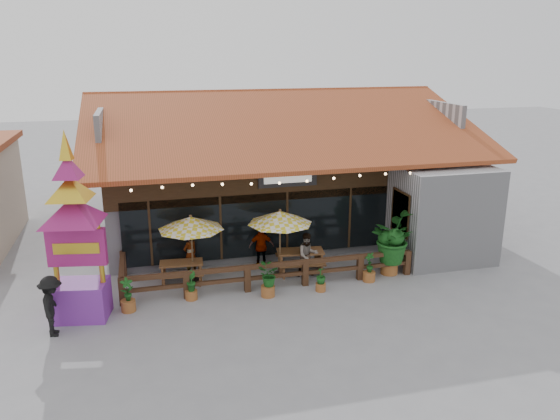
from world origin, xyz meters
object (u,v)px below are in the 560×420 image
object	(u,v)px
umbrella_right	(280,218)
picnic_table_left	(182,268)
umbrella_left	(191,223)
picnic_table_right	(300,257)
pedestrian	(52,306)
thai_sign_tower	(73,215)
tropical_plant	(391,239)

from	to	relation	value
umbrella_right	picnic_table_left	bearing A→B (deg)	175.46
umbrella_left	picnic_table_right	distance (m)	4.15
umbrella_left	pedestrian	xyz separation A→B (m)	(-4.16, -2.80, -1.22)
picnic_table_right	pedestrian	world-z (taller)	pedestrian
umbrella_right	picnic_table_right	bearing A→B (deg)	7.01
picnic_table_left	pedestrian	size ratio (longest dim) A/B	0.89
picnic_table_left	picnic_table_right	size ratio (longest dim) A/B	0.85
umbrella_left	thai_sign_tower	size ratio (longest dim) A/B	0.46
pedestrian	picnic_table_left	bearing A→B (deg)	-54.24
umbrella_left	umbrella_right	xyz separation A→B (m)	(3.06, -0.21, 0.03)
thai_sign_tower	pedestrian	size ratio (longest dim) A/B	3.45
tropical_plant	pedestrian	xyz separation A→B (m)	(-11.05, -1.69, -0.43)
umbrella_right	thai_sign_tower	world-z (taller)	thai_sign_tower
umbrella_right	tropical_plant	size ratio (longest dim) A/B	1.07
umbrella_left	picnic_table_left	xyz separation A→B (m)	(-0.38, 0.07, -1.62)
thai_sign_tower	tropical_plant	bearing A→B (deg)	4.33
tropical_plant	umbrella_right	bearing A→B (deg)	166.77
umbrella_right	pedestrian	xyz separation A→B (m)	(-7.22, -2.59, -1.25)
picnic_table_left	umbrella_left	bearing A→B (deg)	-9.59
picnic_table_right	tropical_plant	world-z (taller)	tropical_plant
umbrella_left	umbrella_right	distance (m)	3.07
picnic_table_right	picnic_table_left	bearing A→B (deg)	177.59
picnic_table_left	pedestrian	bearing A→B (deg)	-142.86
umbrella_right	picnic_table_right	distance (m)	1.77
umbrella_right	thai_sign_tower	xyz separation A→B (m)	(-6.53, -1.68, 1.08)
tropical_plant	pedestrian	bearing A→B (deg)	-171.31
umbrella_right	pedestrian	distance (m)	7.77
picnic_table_left	picnic_table_right	world-z (taller)	picnic_table_right
umbrella_left	pedestrian	size ratio (longest dim) A/B	1.60
umbrella_left	pedestrian	world-z (taller)	umbrella_left
umbrella_left	picnic_table_right	world-z (taller)	umbrella_left
picnic_table_left	picnic_table_right	xyz separation A→B (m)	(4.23, -0.18, 0.06)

